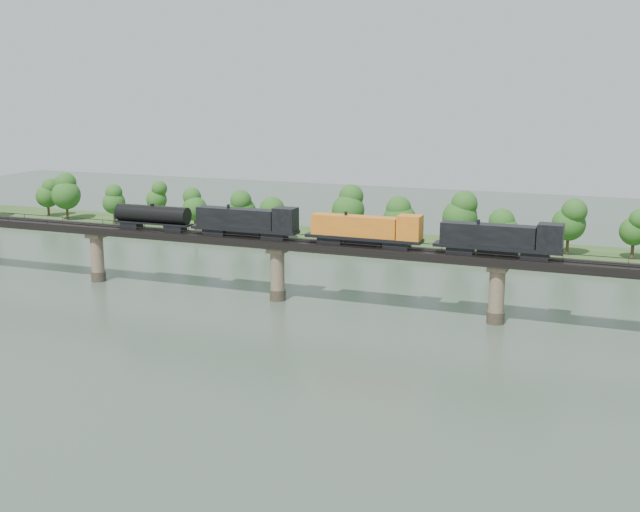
% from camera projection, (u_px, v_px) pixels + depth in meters
% --- Properties ---
extents(ground, '(400.00, 400.00, 0.00)m').
position_uv_depth(ground, '(195.00, 348.00, 121.15)').
color(ground, '#374638').
rests_on(ground, ground).
extents(far_bank, '(300.00, 24.00, 1.60)m').
position_uv_depth(far_bank, '(370.00, 243.00, 198.24)').
color(far_bank, '#2D4B1E').
rests_on(far_bank, ground).
extents(bridge, '(236.00, 30.00, 11.50)m').
position_uv_depth(bridge, '(277.00, 271.00, 147.27)').
color(bridge, '#473A2D').
rests_on(bridge, ground).
extents(bridge_superstructure, '(220.00, 4.90, 0.75)m').
position_uv_depth(bridge_superstructure, '(277.00, 237.00, 145.95)').
color(bridge_superstructure, black).
rests_on(bridge_superstructure, bridge).
extents(far_treeline, '(289.06, 17.54, 13.60)m').
position_uv_depth(far_treeline, '(333.00, 211.00, 195.45)').
color(far_treeline, '#382619').
rests_on(far_treeline, far_bank).
extents(freight_train, '(85.00, 3.31, 5.85)m').
position_uv_depth(freight_train, '(323.00, 227.00, 142.15)').
color(freight_train, black).
rests_on(freight_train, bridge).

